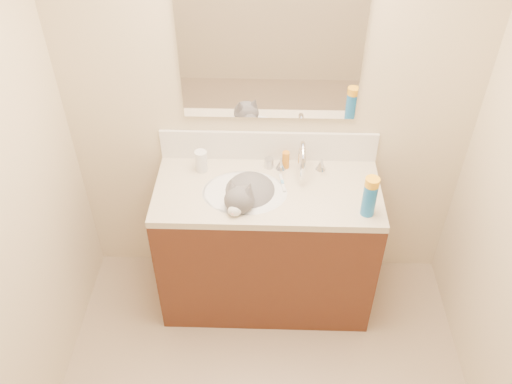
# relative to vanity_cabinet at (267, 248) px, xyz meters

# --- Properties ---
(room_shell) EXTENTS (2.24, 2.54, 2.52)m
(room_shell) POSITION_rel_vanity_cabinet_xyz_m (0.00, -0.97, 1.08)
(room_shell) COLOR beige
(room_shell) RESTS_ON ground
(vanity_cabinet) EXTENTS (1.20, 0.55, 0.82)m
(vanity_cabinet) POSITION_rel_vanity_cabinet_xyz_m (0.00, 0.00, 0.00)
(vanity_cabinet) COLOR #472112
(vanity_cabinet) RESTS_ON ground
(counter_slab) EXTENTS (1.20, 0.55, 0.04)m
(counter_slab) POSITION_rel_vanity_cabinet_xyz_m (0.00, 0.00, 0.43)
(counter_slab) COLOR beige
(counter_slab) RESTS_ON vanity_cabinet
(basin) EXTENTS (0.45, 0.36, 0.14)m
(basin) POSITION_rel_vanity_cabinet_xyz_m (-0.12, -0.03, 0.38)
(basin) COLOR silver
(basin) RESTS_ON vanity_cabinet
(faucet) EXTENTS (0.28, 0.20, 0.21)m
(faucet) POSITION_rel_vanity_cabinet_xyz_m (0.18, 0.14, 0.54)
(faucet) COLOR silver
(faucet) RESTS_ON counter_slab
(cat) EXTENTS (0.38, 0.44, 0.32)m
(cat) POSITION_rel_vanity_cabinet_xyz_m (-0.10, -0.04, 0.42)
(cat) COLOR #545254
(cat) RESTS_ON basin
(backsplash) EXTENTS (1.20, 0.02, 0.18)m
(backsplash) POSITION_rel_vanity_cabinet_xyz_m (0.00, 0.26, 0.54)
(backsplash) COLOR silver
(backsplash) RESTS_ON counter_slab
(mirror) EXTENTS (0.90, 0.02, 0.80)m
(mirror) POSITION_rel_vanity_cabinet_xyz_m (0.00, 0.26, 1.13)
(mirror) COLOR white
(mirror) RESTS_ON room_shell
(pill_bottle) EXTENTS (0.07, 0.07, 0.12)m
(pill_bottle) POSITION_rel_vanity_cabinet_xyz_m (-0.36, 0.15, 0.51)
(pill_bottle) COLOR silver
(pill_bottle) RESTS_ON counter_slab
(pill_label) EXTENTS (0.06, 0.06, 0.04)m
(pill_label) POSITION_rel_vanity_cabinet_xyz_m (-0.36, 0.15, 0.49)
(pill_label) COLOR #D55C23
(pill_label) RESTS_ON pill_bottle
(silver_jar) EXTENTS (0.06, 0.06, 0.06)m
(silver_jar) POSITION_rel_vanity_cabinet_xyz_m (0.00, 0.19, 0.48)
(silver_jar) COLOR #B7B7BC
(silver_jar) RESTS_ON counter_slab
(amber_bottle) EXTENTS (0.04, 0.04, 0.10)m
(amber_bottle) POSITION_rel_vanity_cabinet_xyz_m (0.10, 0.19, 0.50)
(amber_bottle) COLOR orange
(amber_bottle) RESTS_ON counter_slab
(toothbrush) EXTENTS (0.04, 0.14, 0.01)m
(toothbrush) POSITION_rel_vanity_cabinet_xyz_m (0.08, 0.05, 0.46)
(toothbrush) COLOR silver
(toothbrush) RESTS_ON counter_slab
(toothbrush_head) EXTENTS (0.02, 0.03, 0.01)m
(toothbrush_head) POSITION_rel_vanity_cabinet_xyz_m (0.08, 0.05, 0.46)
(toothbrush_head) COLOR #65AAD6
(toothbrush_head) RESTS_ON counter_slab
(spray_can) EXTENTS (0.09, 0.09, 0.19)m
(spray_can) POSITION_rel_vanity_cabinet_xyz_m (0.50, -0.17, 0.55)
(spray_can) COLOR #1967B3
(spray_can) RESTS_ON counter_slab
(spray_cap) EXTENTS (0.09, 0.09, 0.04)m
(spray_cap) POSITION_rel_vanity_cabinet_xyz_m (0.50, -0.17, 0.65)
(spray_cap) COLOR #FBAB1A
(spray_cap) RESTS_ON spray_can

